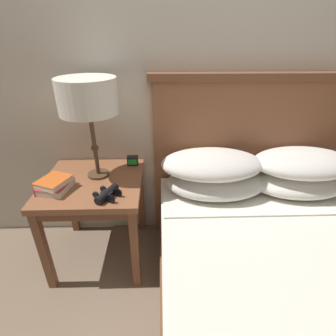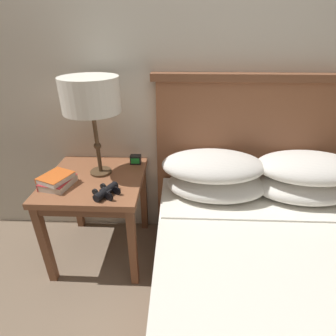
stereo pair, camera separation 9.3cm
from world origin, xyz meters
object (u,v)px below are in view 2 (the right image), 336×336
(nightstand, at_px, (96,188))
(bed, at_px, (281,289))
(table_lamp, at_px, (91,97))
(book_stacked_on_top, at_px, (56,177))
(alarm_clock, at_px, (136,160))
(binoculars_pair, at_px, (106,191))
(book_on_nightstand, at_px, (58,182))

(nightstand, height_order, bed, bed)
(table_lamp, bearing_deg, book_stacked_on_top, -141.48)
(bed, distance_m, alarm_clock, 1.10)
(bed, bearing_deg, book_stacked_on_top, 160.70)
(bed, height_order, binoculars_pair, bed)
(binoculars_pair, xyz_separation_m, alarm_clock, (0.10, 0.38, 0.01))
(bed, height_order, alarm_clock, bed)
(bed, relative_size, alarm_clock, 26.15)
(nightstand, height_order, book_stacked_on_top, book_stacked_on_top)
(book_on_nightstand, xyz_separation_m, book_stacked_on_top, (-0.00, -0.00, 0.04))
(bed, relative_size, book_stacked_on_top, 8.86)
(book_on_nightstand, distance_m, alarm_clock, 0.50)
(alarm_clock, bearing_deg, table_lamp, -145.92)
(book_stacked_on_top, bearing_deg, bed, -19.30)
(table_lamp, relative_size, binoculars_pair, 3.55)
(table_lamp, bearing_deg, binoculars_pair, -68.57)
(nightstand, relative_size, book_on_nightstand, 2.92)
(bed, height_order, table_lamp, table_lamp)
(table_lamp, distance_m, alarm_clock, 0.50)
(nightstand, relative_size, table_lamp, 1.03)
(table_lamp, xyz_separation_m, book_on_nightstand, (-0.20, -0.16, -0.45))
(table_lamp, bearing_deg, bed, -30.75)
(book_stacked_on_top, xyz_separation_m, binoculars_pair, (0.30, -0.08, -0.03))
(binoculars_pair, distance_m, alarm_clock, 0.39)
(binoculars_pair, bearing_deg, nightstand, 123.09)
(bed, distance_m, table_lamp, 1.36)
(nightstand, distance_m, book_on_nightstand, 0.23)
(book_on_nightstand, distance_m, book_stacked_on_top, 0.04)
(table_lamp, height_order, binoculars_pair, table_lamp)
(book_stacked_on_top, relative_size, binoculars_pair, 1.27)
(bed, distance_m, book_on_nightstand, 1.28)
(nightstand, bearing_deg, book_stacked_on_top, -150.07)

